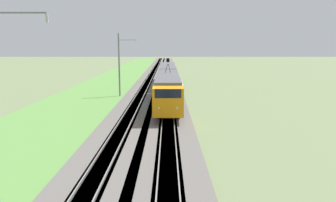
% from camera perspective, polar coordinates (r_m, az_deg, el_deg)
% --- Properties ---
extents(ballast_main, '(240.00, 4.40, 0.30)m').
position_cam_1_polar(ballast_main, '(56.90, -3.85, 2.64)').
color(ballast_main, '#605B56').
rests_on(ballast_main, ground).
extents(ballast_adjacent, '(240.00, 4.40, 0.30)m').
position_cam_1_polar(ballast_adjacent, '(56.78, -0.01, 2.65)').
color(ballast_adjacent, '#605B56').
rests_on(ballast_adjacent, ground).
extents(track_main, '(240.00, 1.57, 0.45)m').
position_cam_1_polar(track_main, '(56.90, -3.85, 2.65)').
color(track_main, '#4C4238').
rests_on(track_main, ground).
extents(track_adjacent, '(240.00, 1.57, 0.45)m').
position_cam_1_polar(track_adjacent, '(56.78, -0.01, 2.66)').
color(track_adjacent, '#4C4238').
rests_on(track_adjacent, ground).
extents(grass_verge, '(240.00, 11.85, 0.12)m').
position_cam_1_polar(grass_verge, '(57.74, -10.43, 2.51)').
color(grass_verge, '#5B8E42').
rests_on(grass_verge, ground).
extents(passenger_train, '(39.46, 2.82, 4.84)m').
position_cam_1_polar(passenger_train, '(47.37, -0.01, 3.81)').
color(passenger_train, orange).
rests_on(passenger_train, ground).
extents(catenary_mast_mid, '(0.22, 2.56, 8.73)m').
position_cam_1_polar(catenary_mast_mid, '(45.68, -8.44, 6.32)').
color(catenary_mast_mid, slate).
rests_on(catenary_mast_mid, ground).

